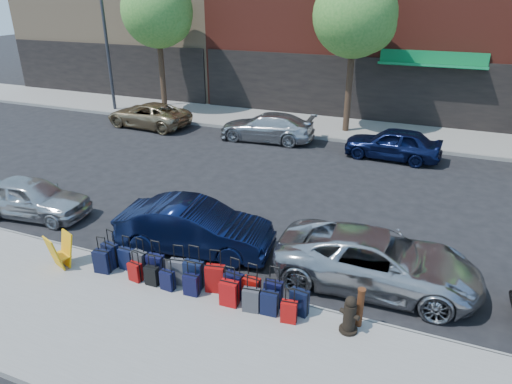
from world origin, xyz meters
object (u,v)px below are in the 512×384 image
at_px(tree_left, 159,13).
at_px(bollard, 360,307).
at_px(car_far_0, 148,115).
at_px(fire_hydrant, 350,315).
at_px(car_near_1, 195,227).
at_px(display_rack, 60,251).
at_px(car_far_2, 393,144).
at_px(streetlight, 108,28).
at_px(car_near_2, 377,260).
at_px(tree_center, 358,18).
at_px(car_near_0, 31,197).
at_px(suitcase_front_5, 194,274).
at_px(car_far_1, 267,127).

xyz_separation_m(tree_left, bollard, (13.67, -14.22, -4.80)).
distance_m(tree_left, car_far_0, 5.53).
distance_m(fire_hydrant, car_near_1, 4.95).
bearing_deg(display_rack, car_far_2, 81.31).
relative_size(streetlight, display_rack, 9.00).
bearing_deg(streetlight, car_near_2, -35.02).
relative_size(tree_center, streetlight, 0.91).
bearing_deg(display_rack, streetlight, 143.77).
xyz_separation_m(tree_center, bollard, (3.17, -14.22, -4.80)).
xyz_separation_m(fire_hydrant, display_rack, (-7.20, -0.36, 0.05)).
height_order(bollard, car_near_1, car_near_1).
relative_size(tree_left, tree_center, 1.00).
bearing_deg(car_near_0, fire_hydrant, -106.66).
height_order(car_far_0, car_far_2, car_far_2).
height_order(car_near_0, car_near_2, car_near_2).
relative_size(tree_center, display_rack, 8.18).
distance_m(streetlight, car_far_0, 5.73).
distance_m(car_near_1, car_near_2, 4.82).
distance_m(suitcase_front_5, car_near_1, 1.93).
xyz_separation_m(display_rack, car_near_2, (7.43, 2.45, 0.08)).
height_order(streetlight, car_far_1, streetlight).
relative_size(tree_left, streetlight, 0.91).
distance_m(suitcase_front_5, fire_hydrant, 3.69).
relative_size(tree_center, car_far_0, 1.62).
bearing_deg(bollard, car_far_1, 119.29).
height_order(tree_center, car_near_2, tree_center).
bearing_deg(tree_left, suitcase_front_5, -55.55).
distance_m(tree_left, tree_center, 10.50).
xyz_separation_m(tree_center, display_rack, (-4.19, -14.83, -4.82)).
bearing_deg(bollard, tree_center, 102.57).
xyz_separation_m(tree_left, tree_center, (10.50, 0.00, 0.00)).
height_order(display_rack, car_near_1, car_near_1).
distance_m(tree_left, suitcase_front_5, 18.05).
xyz_separation_m(tree_left, car_near_0, (3.14, -12.74, -4.78)).
distance_m(display_rack, car_far_0, 13.42).
height_order(display_rack, car_far_1, car_far_1).
xyz_separation_m(suitcase_front_5, car_near_1, (-0.91, 1.69, 0.21)).
height_order(bollard, car_far_2, car_far_2).
height_order(tree_left, car_far_0, tree_left).
bearing_deg(tree_left, tree_center, 0.00).
height_order(tree_center, car_far_0, tree_center).
bearing_deg(streetlight, car_far_0, -29.36).
bearing_deg(fire_hydrant, car_far_0, 156.15).
height_order(fire_hydrant, car_far_2, car_far_2).
bearing_deg(tree_left, car_far_1, -19.81).
xyz_separation_m(display_rack, car_far_1, (0.83, 12.26, 0.06)).
height_order(tree_left, fire_hydrant, tree_left).
bearing_deg(streetlight, car_near_0, -63.19).
bearing_deg(car_near_1, car_far_2, -29.89).
height_order(tree_center, car_far_2, tree_center).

